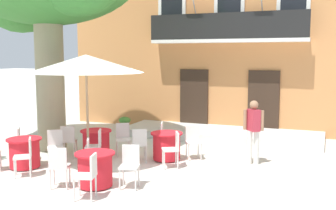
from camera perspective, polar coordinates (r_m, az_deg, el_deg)
name	(u,v)px	position (r m, az deg, el deg)	size (l,w,h in m)	color
ground_plane	(149,162)	(10.75, -2.66, -8.18)	(120.00, 120.00, 0.00)	beige
building_facade	(240,33)	(16.79, 10.29, 10.11)	(13.00, 5.09, 7.50)	#CC844C
entrance_step_platform	(220,134)	(14.04, 7.41, -4.08)	(6.80, 2.15, 0.25)	silver
cafe_table_near_tree	(25,153)	(10.77, -19.75, -6.42)	(0.86, 0.86, 0.76)	red
cafe_chair_near_tree_1	(26,154)	(10.00, -19.60, -6.63)	(0.56, 0.56, 0.91)	silver
cafe_chair_near_tree_2	(55,145)	(10.78, -15.76, -5.50)	(0.56, 0.56, 0.91)	silver
cafe_chair_near_tree_3	(23,141)	(11.47, -19.93, -4.91)	(0.56, 0.56, 0.91)	silver
cafe_table_middle	(96,143)	(11.40, -10.19, -5.37)	(0.86, 0.86, 0.76)	red
cafe_chair_middle_0	(68,139)	(11.42, -14.00, -4.75)	(0.53, 0.53, 0.91)	silver
cafe_chair_middle_1	(96,144)	(10.64, -10.23, -5.51)	(0.53, 0.53, 0.91)	silver
cafe_chair_middle_2	(123,137)	(11.46, -6.44, -4.53)	(0.55, 0.55, 0.91)	silver
cafe_chair_middle_3	(92,133)	(12.11, -10.74, -3.99)	(0.56, 0.56, 0.91)	silver
cafe_table_front	(95,169)	(8.87, -10.34, -8.98)	(0.86, 0.86, 0.76)	red
cafe_chair_front_0	(93,155)	(9.56, -10.66, -6.96)	(0.55, 0.55, 0.91)	silver
cafe_chair_front_1	(59,164)	(8.88, -15.28, -8.18)	(0.53, 0.53, 0.91)	silver
cafe_chair_front_2	(89,173)	(8.12, -11.25, -9.51)	(0.50, 0.50, 0.91)	silver
cafe_chair_front_3	(130,163)	(8.71, -5.45, -8.25)	(0.49, 0.49, 0.91)	silver
cafe_table_far_side	(167,146)	(10.88, -0.20, -5.85)	(0.86, 0.86, 0.76)	red
cafe_chair_far_side_0	(173,147)	(10.14, 0.74, -6.03)	(0.54, 0.54, 0.91)	silver
cafe_chair_far_side_1	(193,140)	(11.06, 3.60, -4.93)	(0.55, 0.55, 0.91)	silver
cafe_chair_far_side_2	(165,135)	(11.59, -0.37, -4.36)	(0.51, 0.51, 0.91)	silver
cafe_chair_far_side_3	(139,143)	(10.68, -4.12, -5.37)	(0.55, 0.55, 0.91)	silver
cafe_umbrella	(86,64)	(10.26, -11.58, 5.73)	(2.90, 2.90, 2.85)	#997A56
ground_planter_left	(125,122)	(15.41, -6.18, -2.48)	(0.45, 0.45, 0.50)	#47423D
pedestrian_mid_plaza	(253,128)	(10.61, 12.07, -3.28)	(0.53, 0.40, 1.68)	silver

